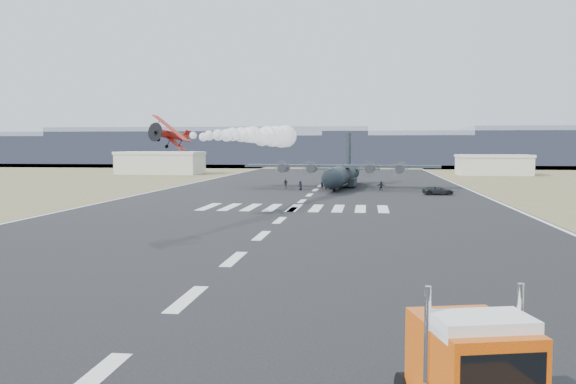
% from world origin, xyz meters
% --- Properties ---
extents(ground, '(500.00, 500.00, 0.00)m').
position_xyz_m(ground, '(0.00, 0.00, 0.00)').
color(ground, black).
rests_on(ground, ground).
extents(scrub_far, '(500.00, 80.00, 0.00)m').
position_xyz_m(scrub_far, '(0.00, 230.00, 0.00)').
color(scrub_far, olive).
rests_on(scrub_far, ground).
extents(runway_markings, '(60.00, 260.00, 0.01)m').
position_xyz_m(runway_markings, '(0.00, 60.00, 0.01)').
color(runway_markings, silver).
rests_on(runway_markings, ground).
extents(ridge_seg_b, '(150.00, 50.00, 15.00)m').
position_xyz_m(ridge_seg_b, '(-130.00, 260.00, 7.50)').
color(ridge_seg_b, slate).
rests_on(ridge_seg_b, ground).
extents(ridge_seg_c, '(150.00, 50.00, 17.00)m').
position_xyz_m(ridge_seg_c, '(-65.00, 260.00, 8.50)').
color(ridge_seg_c, slate).
rests_on(ridge_seg_c, ground).
extents(ridge_seg_d, '(150.00, 50.00, 13.00)m').
position_xyz_m(ridge_seg_d, '(0.00, 260.00, 6.50)').
color(ridge_seg_d, slate).
rests_on(ridge_seg_d, ground).
extents(ridge_seg_e, '(150.00, 50.00, 15.00)m').
position_xyz_m(ridge_seg_e, '(65.00, 260.00, 7.50)').
color(ridge_seg_e, slate).
rests_on(ridge_seg_e, ground).
extents(hangar_left, '(24.50, 14.50, 6.70)m').
position_xyz_m(hangar_left, '(-52.00, 145.00, 3.41)').
color(hangar_left, '#AFAC9C').
rests_on(hangar_left, ground).
extents(hangar_right, '(20.50, 12.50, 5.90)m').
position_xyz_m(hangar_right, '(46.00, 150.00, 3.01)').
color(hangar_right, '#AFAC9C').
rests_on(hangar_right, ground).
extents(semi_truck, '(4.52, 8.68, 3.81)m').
position_xyz_m(semi_truck, '(13.03, -15.12, 1.87)').
color(semi_truck, black).
rests_on(semi_truck, ground).
extents(aerobatic_biplane, '(5.32, 5.60, 4.28)m').
position_xyz_m(aerobatic_biplane, '(-12.62, 35.58, 9.76)').
color(aerobatic_biplane, '#AF2E0B').
extents(smoke_trail, '(10.31, 36.33, 3.80)m').
position_xyz_m(smoke_trail, '(-5.68, 64.91, 10.04)').
color(smoke_trail, white).
extents(transport_aircraft, '(39.26, 32.28, 11.33)m').
position_xyz_m(transport_aircraft, '(4.77, 92.43, 2.92)').
color(transport_aircraft, black).
rests_on(transport_aircraft, ground).
extents(support_vehicle, '(5.57, 3.27, 1.46)m').
position_xyz_m(support_vehicle, '(22.06, 75.31, 0.73)').
color(support_vehicle, black).
rests_on(support_vehicle, ground).
extents(crew_a, '(0.81, 0.73, 1.86)m').
position_xyz_m(crew_a, '(2.81, 86.23, 0.93)').
color(crew_a, black).
rests_on(crew_a, ground).
extents(crew_b, '(0.84, 0.61, 1.57)m').
position_xyz_m(crew_b, '(3.32, 85.10, 0.79)').
color(crew_b, black).
rests_on(crew_b, ground).
extents(crew_c, '(0.61, 1.14, 1.71)m').
position_xyz_m(crew_c, '(2.04, 85.82, 0.86)').
color(crew_c, black).
rests_on(crew_c, ground).
extents(crew_d, '(1.18, 0.95, 1.79)m').
position_xyz_m(crew_d, '(-6.42, 88.73, 0.89)').
color(crew_d, black).
rests_on(crew_d, ground).
extents(crew_e, '(0.96, 1.02, 1.79)m').
position_xyz_m(crew_e, '(-2.82, 83.24, 0.90)').
color(crew_e, black).
rests_on(crew_e, ground).
extents(crew_f, '(1.63, 0.54, 1.75)m').
position_xyz_m(crew_f, '(12.47, 84.64, 0.88)').
color(crew_f, black).
rests_on(crew_f, ground).
extents(crew_g, '(0.76, 0.79, 1.69)m').
position_xyz_m(crew_g, '(1.99, 83.94, 0.84)').
color(crew_g, black).
rests_on(crew_g, ground).
extents(crew_h, '(1.01, 0.86, 1.78)m').
position_xyz_m(crew_h, '(1.07, 87.91, 0.89)').
color(crew_h, black).
rests_on(crew_h, ground).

